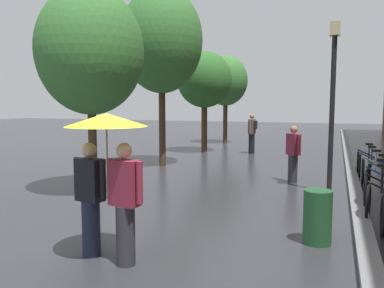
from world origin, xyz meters
name	(u,v)px	position (x,y,z in m)	size (l,w,h in m)	color
ground_plane	(133,255)	(0.00, 0.00, 0.00)	(80.00, 80.00, 0.00)	#2D2D33
kerb_strip	(349,163)	(3.20, 10.00, 0.06)	(0.30, 36.00, 0.12)	slate
street_tree_0	(90,52)	(-2.83, 3.14, 3.41)	(2.54, 2.54, 4.93)	#473323
street_tree_1	(162,41)	(-2.97, 7.47, 4.30)	(2.80, 2.80, 6.11)	#473323
street_tree_2	(204,80)	(-2.83, 11.65, 3.20)	(2.42, 2.42, 4.46)	#473323
street_tree_3	(226,81)	(-3.01, 15.76, 3.38)	(2.38, 2.38, 4.75)	#473323
parked_bicycle_5	(384,172)	(3.94, 6.55, 0.38)	(1.10, 0.74, 0.96)	black
parked_bicycle_6	(379,166)	(3.91, 7.50, 0.38)	(1.12, 0.77, 0.96)	black
parked_bicycle_7	(376,162)	(3.89, 8.29, 0.38)	(1.11, 0.74, 0.96)	black
couple_under_umbrella	(107,163)	(-0.23, -0.27, 1.38)	(1.21, 1.13, 2.06)	#1E233D
street_lamp_post	(333,94)	(2.60, 5.18, 2.41)	(0.24, 0.24, 4.10)	black
litter_bin	(317,217)	(2.49, 1.43, 0.42)	(0.44, 0.44, 0.85)	#1E4C28
pedestrian_walking_midground	(252,133)	(-0.72, 11.89, 0.92)	(0.36, 0.59, 1.72)	black
pedestrian_walking_far	(293,154)	(1.62, 6.12, 0.81)	(0.43, 0.47, 1.59)	#2D2D33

